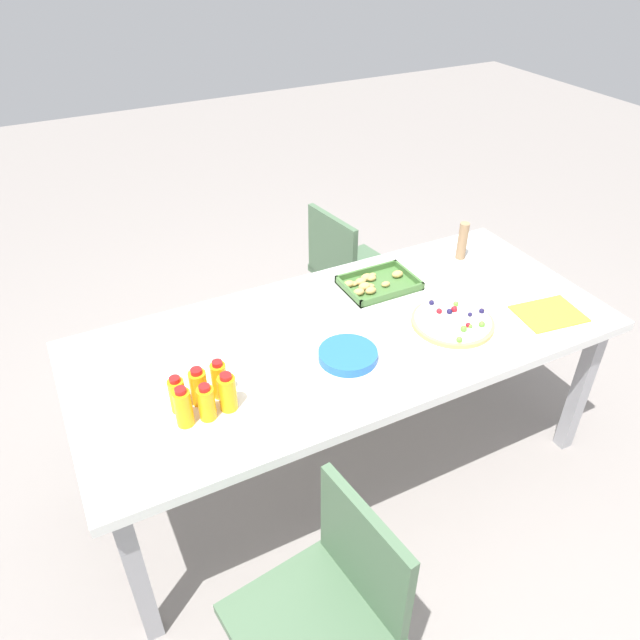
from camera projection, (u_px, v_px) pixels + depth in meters
name	position (u px, v px, depth m)	size (l,w,h in m)	color
ground_plane	(343.00, 460.00, 2.77)	(12.00, 12.00, 0.00)	gray
party_table	(347.00, 345.00, 2.38)	(2.12, 0.93, 0.74)	silver
chair_far_right	(349.00, 267.00, 3.22)	(0.46, 0.46, 0.83)	#4C6B4C
chair_near_left	(329.00, 604.00, 1.69)	(0.45, 0.45, 0.83)	#4C6B4C
juice_bottle_0	(183.00, 407.00, 1.90)	(0.06, 0.06, 0.15)	#F9AE14
juice_bottle_1	(207.00, 403.00, 1.93)	(0.06, 0.06, 0.14)	#F8AB14
juice_bottle_2	(227.00, 393.00, 1.96)	(0.06, 0.06, 0.15)	#FAAD14
juice_bottle_3	(177.00, 395.00, 1.95)	(0.05, 0.05, 0.14)	#FAAF14
juice_bottle_4	(199.00, 387.00, 1.98)	(0.06, 0.06, 0.14)	#F9AC14
juice_bottle_5	(219.00, 379.00, 2.01)	(0.05, 0.05, 0.15)	#FAAE14
fruit_pizza	(453.00, 322.00, 2.38)	(0.33, 0.33, 0.05)	tan
snack_tray	(376.00, 284.00, 2.61)	(0.32, 0.23, 0.04)	#477238
plate_stack	(348.00, 355.00, 2.20)	(0.22, 0.22, 0.03)	blue
napkin_stack	(279.00, 394.00, 2.04)	(0.15, 0.15, 0.02)	white
cardboard_tube	(462.00, 241.00, 2.77)	(0.04, 0.04, 0.18)	#9E7A56
paper_folder	(549.00, 314.00, 2.44)	(0.26, 0.20, 0.01)	yellow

